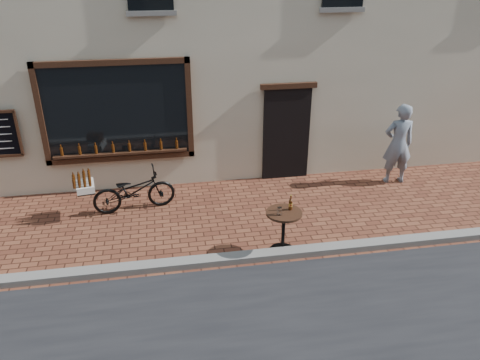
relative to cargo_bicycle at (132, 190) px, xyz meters
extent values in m
plane|color=#572A1C|center=(1.67, -2.40, -0.46)|extent=(90.00, 90.00, 0.00)
cube|color=slate|center=(1.67, -2.20, -0.40)|extent=(90.00, 0.25, 0.12)
cube|color=black|center=(-0.23, 1.05, 1.39)|extent=(3.00, 0.06, 2.00)
cube|color=black|center=(-0.23, 1.03, 2.45)|extent=(3.24, 0.10, 0.12)
cube|color=black|center=(-0.23, 1.03, 0.33)|extent=(3.24, 0.10, 0.12)
cube|color=black|center=(-1.79, 1.03, 1.39)|extent=(0.12, 0.10, 2.24)
cube|color=black|center=(1.33, 1.03, 1.39)|extent=(0.12, 0.10, 2.24)
cube|color=black|center=(-0.23, 0.98, 0.46)|extent=(2.90, 0.16, 0.05)
cube|color=black|center=(3.57, 1.06, 0.64)|extent=(1.10, 0.10, 2.20)
cube|color=black|center=(3.57, 1.03, 1.80)|extent=(1.30, 0.10, 0.12)
cube|color=black|center=(-2.63, 1.04, 1.04)|extent=(0.62, 0.04, 0.92)
cylinder|color=#3D1C07|center=(-1.48, 0.98, 0.58)|extent=(0.06, 0.06, 0.19)
cylinder|color=#3D1C07|center=(-1.12, 0.98, 0.58)|extent=(0.06, 0.06, 0.19)
cylinder|color=#3D1C07|center=(-0.76, 0.98, 0.58)|extent=(0.06, 0.06, 0.19)
cylinder|color=#3D1C07|center=(-0.40, 0.98, 0.58)|extent=(0.06, 0.06, 0.19)
cylinder|color=#3D1C07|center=(-0.05, 0.98, 0.58)|extent=(0.06, 0.06, 0.19)
cylinder|color=#3D1C07|center=(0.31, 0.98, 0.58)|extent=(0.06, 0.06, 0.19)
cylinder|color=#3D1C07|center=(0.67, 0.98, 0.58)|extent=(0.06, 0.06, 0.19)
cylinder|color=#3D1C07|center=(1.02, 0.98, 0.58)|extent=(0.06, 0.06, 0.19)
imported|color=black|center=(0.04, 0.01, -0.01)|extent=(1.77, 0.85, 0.89)
cube|color=black|center=(-0.90, -0.14, 0.16)|extent=(0.41, 0.52, 0.03)
cube|color=silver|center=(-0.90, -0.14, 0.24)|extent=(0.41, 0.54, 0.14)
cylinder|color=#3D1C07|center=(-0.77, -0.30, 0.41)|extent=(0.06, 0.06, 0.19)
cylinder|color=#3D1C07|center=(-0.87, -0.32, 0.41)|extent=(0.06, 0.06, 0.19)
cylinder|color=#3D1C07|center=(-0.97, -0.33, 0.41)|extent=(0.06, 0.06, 0.19)
cylinder|color=#3D1C07|center=(-1.06, -0.35, 0.41)|extent=(0.06, 0.06, 0.19)
cylinder|color=#3D1C07|center=(-0.79, -0.18, 0.41)|extent=(0.06, 0.06, 0.19)
cylinder|color=#3D1C07|center=(-0.89, -0.20, 0.41)|extent=(0.06, 0.06, 0.19)
cylinder|color=#3D1C07|center=(-0.98, -0.21, 0.41)|extent=(0.06, 0.06, 0.19)
cylinder|color=#3D1C07|center=(-1.08, -0.23, 0.41)|extent=(0.06, 0.06, 0.19)
cylinder|color=#3D1C07|center=(-0.81, -0.07, 0.41)|extent=(0.06, 0.06, 0.19)
cylinder|color=#3D1C07|center=(-0.90, -0.08, 0.41)|extent=(0.06, 0.06, 0.19)
cylinder|color=#3D1C07|center=(-1.00, -0.10, 0.41)|extent=(0.06, 0.06, 0.19)
cylinder|color=#3D1C07|center=(-1.10, -0.11, 0.41)|extent=(0.06, 0.06, 0.19)
cylinder|color=#3D1C07|center=(-0.82, 0.05, 0.41)|extent=(0.06, 0.06, 0.19)
cylinder|color=#3D1C07|center=(-0.92, 0.04, 0.41)|extent=(0.06, 0.06, 0.19)
cylinder|color=black|center=(2.72, -2.05, -0.44)|extent=(0.47, 0.47, 0.03)
cylinder|color=black|center=(2.72, -2.05, -0.05)|extent=(0.06, 0.06, 0.75)
cylinder|color=black|center=(2.72, -2.05, 0.35)|extent=(0.65, 0.65, 0.04)
cylinder|color=gold|center=(2.85, -1.99, 0.47)|extent=(0.07, 0.07, 0.06)
cylinder|color=white|center=(2.62, -2.13, 0.44)|extent=(0.08, 0.08, 0.14)
imported|color=slate|center=(6.07, 0.37, 0.50)|extent=(0.73, 0.51, 1.91)
camera|label=1|loc=(0.75, -8.97, 4.43)|focal=35.00mm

